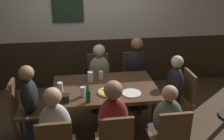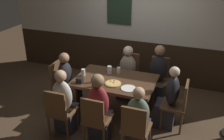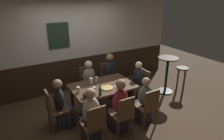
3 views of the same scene
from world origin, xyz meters
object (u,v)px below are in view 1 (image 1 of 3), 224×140
object	(u,v)px
person_head_west	(35,109)
beer_bottle_green	(88,96)
condiment_caddy	(65,98)
beer_glass_tall	(101,76)
chair_head_west	(22,108)
person_right_near	(164,132)
chair_right_far	(134,75)
chair_head_east	(181,97)
tumbler_short	(60,88)
person_right_far	(136,78)
dining_table	(105,92)
person_head_east	(170,99)
pint_glass_amber	(83,92)
person_left_near	(57,140)
beer_glass_half	(90,77)
plate_white_large	(131,93)
person_mid_near	(113,133)
person_mid_far	(100,82)
pizza	(108,92)
chair_mid_far	(99,77)
chair_right_near	(170,138)

from	to	relation	value
person_head_west	beer_bottle_green	distance (m)	0.89
condiment_caddy	beer_glass_tall	bearing A→B (deg)	48.93
chair_head_west	person_right_near	xyz separation A→B (m)	(1.75, -0.72, -0.04)
chair_right_far	chair_head_east	bearing A→B (deg)	-60.55
person_head_west	tumbler_short	xyz separation A→B (m)	(0.37, -0.05, 0.33)
person_right_far	beer_bottle_green	xyz separation A→B (m)	(-0.87, -1.11, 0.32)
dining_table	person_head_east	size ratio (longest dim) A/B	1.25
beer_glass_tall	pint_glass_amber	size ratio (longest dim) A/B	0.95
beer_glass_tall	person_left_near	bearing A→B (deg)	-121.49
beer_glass_half	plate_white_large	bearing A→B (deg)	-41.74
person_left_near	person_mid_near	bearing A→B (deg)	-0.14
chair_head_west	plate_white_large	distance (m)	1.49
beer_glass_half	condiment_caddy	size ratio (longest dim) A/B	1.34
dining_table	beer_glass_tall	xyz separation A→B (m)	(-0.02, 0.25, 0.14)
person_head_east	chair_head_west	bearing A→B (deg)	180.00
chair_right_far	condiment_caddy	world-z (taller)	chair_right_far
dining_table	chair_head_west	distance (m)	1.14
person_mid_far	beer_glass_tall	world-z (taller)	person_mid_far
person_left_near	condiment_caddy	bearing A→B (deg)	76.99
chair_head_west	person_head_west	distance (m)	0.17
person_mid_near	person_right_near	distance (m)	0.63
person_head_west	pint_glass_amber	world-z (taller)	person_head_west
person_head_west	beer_glass_tall	size ratio (longest dim) A/B	8.97
pint_glass_amber	plate_white_large	bearing A→B (deg)	-1.72
person_head_west	pizza	distance (m)	1.04
chair_mid_far	person_mid_near	bearing A→B (deg)	-90.00
chair_right_far	person_right_far	xyz separation A→B (m)	(0.00, -0.16, 0.01)
beer_bottle_green	beer_glass_half	bearing A→B (deg)	83.88
beer_glass_tall	tumbler_short	bearing A→B (deg)	-151.73
chair_head_east	person_mid_near	world-z (taller)	person_mid_near
chair_right_near	person_right_far	size ratio (longest dim) A/B	0.73
chair_head_west	person_head_east	world-z (taller)	person_head_east
chair_mid_far	pint_glass_amber	bearing A→B (deg)	-105.42
chair_head_west	beer_glass_tall	size ratio (longest dim) A/B	7.12
dining_table	person_left_near	size ratio (longest dim) A/B	1.23
person_right_near	person_mid_far	world-z (taller)	person_mid_far
person_mid_far	person_right_near	bearing A→B (deg)	-66.64
chair_right_near	person_head_east	xyz separation A→B (m)	(0.34, 0.89, -0.02)
beer_bottle_green	condiment_caddy	world-z (taller)	beer_bottle_green
person_right_near	pint_glass_amber	world-z (taller)	person_right_near
chair_head_east	person_mid_far	bearing A→B (deg)	147.26
chair_head_west	beer_glass_tall	bearing A→B (deg)	12.99
beer_glass_half	person_head_west	bearing A→B (deg)	-165.26
person_right_far	beer_glass_half	bearing A→B (deg)	-147.13
chair_head_west	condiment_caddy	distance (m)	0.74
person_right_far	plate_white_large	distance (m)	1.05
chair_mid_far	plate_white_large	bearing A→B (deg)	-74.22
pint_glass_amber	person_head_east	bearing A→B (deg)	10.11
person_right_far	pint_glass_amber	distance (m)	1.36
chair_right_far	person_right_far	bearing A→B (deg)	-90.00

